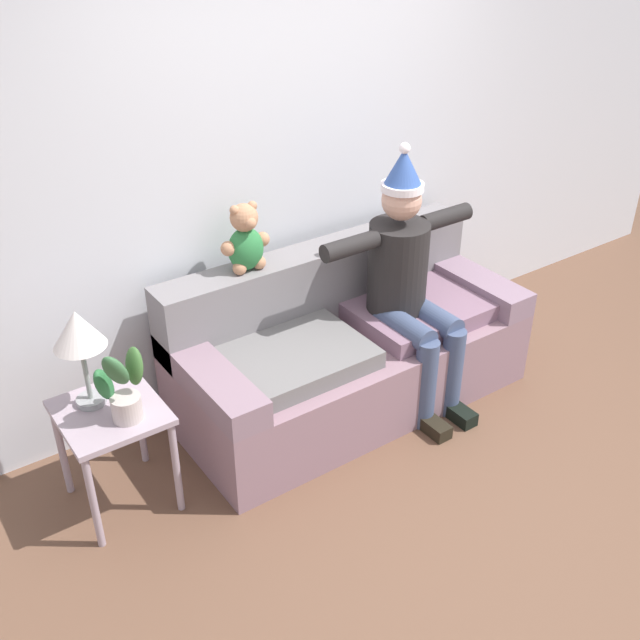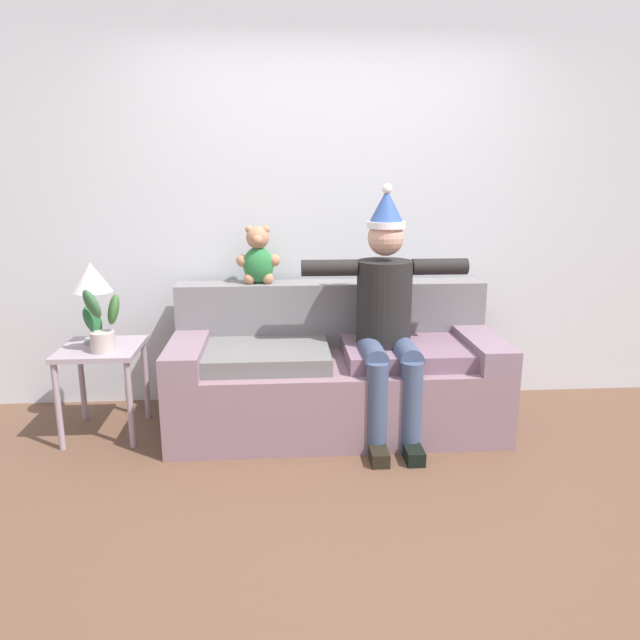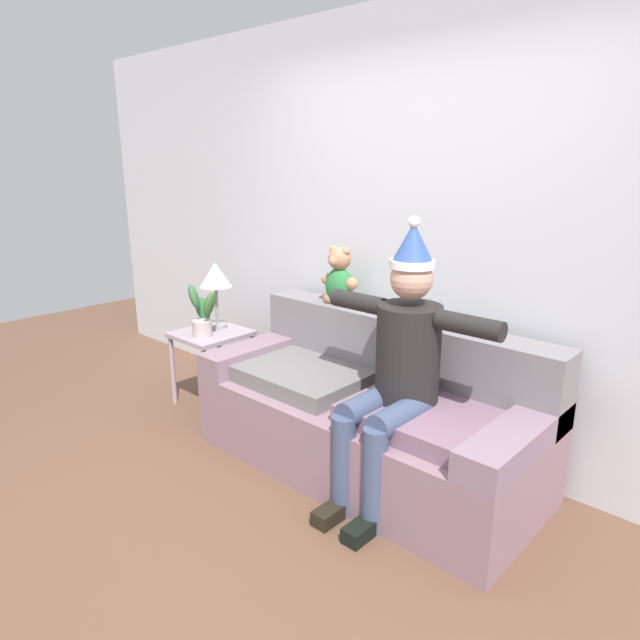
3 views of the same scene
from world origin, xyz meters
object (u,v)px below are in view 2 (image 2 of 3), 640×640
at_px(person_seated, 387,312).
at_px(table_lamp, 92,281).
at_px(teddy_bear, 258,257).
at_px(couch, 335,372).
at_px(side_table, 102,361).
at_px(potted_plant, 101,324).

bearing_deg(person_seated, table_lamp, 173.67).
height_order(person_seated, table_lamp, person_seated).
height_order(teddy_bear, table_lamp, teddy_bear).
relative_size(couch, teddy_bear, 5.37).
relative_size(side_table, table_lamp, 1.13).
xyz_separation_m(side_table, table_lamp, (-0.05, 0.10, 0.48)).
bearing_deg(potted_plant, teddy_bear, 25.63).
distance_m(couch, side_table, 1.45).
bearing_deg(table_lamp, teddy_bear, 13.35).
relative_size(table_lamp, potted_plant, 1.25).
distance_m(person_seated, side_table, 1.77).
height_order(teddy_bear, side_table, teddy_bear).
height_order(side_table, table_lamp, table_lamp).
bearing_deg(person_seated, side_table, 176.77).
xyz_separation_m(couch, side_table, (-1.44, -0.07, 0.13)).
bearing_deg(couch, potted_plant, -173.04).
xyz_separation_m(person_seated, side_table, (-1.74, 0.10, -0.31)).
height_order(couch, potted_plant, potted_plant).
bearing_deg(table_lamp, potted_plant, -65.36).
height_order(person_seated, side_table, person_seated).
xyz_separation_m(table_lamp, potted_plant, (0.09, -0.20, -0.22)).
distance_m(couch, teddy_bear, 0.90).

